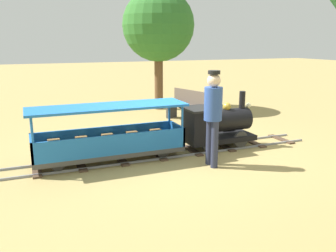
# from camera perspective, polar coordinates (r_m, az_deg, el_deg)

# --- Properties ---
(ground_plane) EXTENTS (60.00, 60.00, 0.00)m
(ground_plane) POSITION_cam_1_polar(r_m,az_deg,el_deg) (6.68, 1.04, -4.49)
(ground_plane) COLOR #A38C51
(track) EXTENTS (0.71, 6.40, 0.04)m
(track) POSITION_cam_1_polar(r_m,az_deg,el_deg) (6.56, -1.62, -4.69)
(track) COLOR gray
(track) RESTS_ON ground_plane
(locomotive) EXTENTS (0.67, 1.45, 1.07)m
(locomotive) POSITION_cam_1_polar(r_m,az_deg,el_deg) (6.94, 7.78, 0.23)
(locomotive) COLOR black
(locomotive) RESTS_ON ground_plane
(passenger_car) EXTENTS (0.77, 2.70, 0.97)m
(passenger_car) POSITION_cam_1_polar(r_m,az_deg,el_deg) (6.20, -9.46, -2.07)
(passenger_car) COLOR #3F3F3F
(passenger_car) RESTS_ON ground_plane
(conductor_person) EXTENTS (0.30, 0.30, 1.62)m
(conductor_person) POSITION_cam_1_polar(r_m,az_deg,el_deg) (5.84, 7.32, 2.44)
(conductor_person) COLOR #282D47
(conductor_person) RESTS_ON ground_plane
(park_bench) EXTENTS (1.36, 0.73, 0.82)m
(park_bench) POSITION_cam_1_polar(r_m,az_deg,el_deg) (9.31, 3.01, 3.31)
(park_bench) COLOR brown
(park_bench) RESTS_ON ground_plane
(oak_tree_near) EXTENTS (2.16, 2.16, 3.62)m
(oak_tree_near) POSITION_cam_1_polar(r_m,az_deg,el_deg) (10.91, -1.57, 15.96)
(oak_tree_near) COLOR brown
(oak_tree_near) RESTS_ON ground_plane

